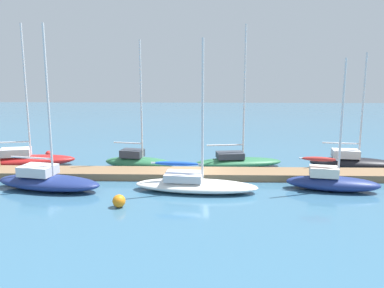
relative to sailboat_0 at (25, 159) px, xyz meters
name	(u,v)px	position (x,y,z in m)	size (l,w,h in m)	color
ground_plane	(191,177)	(12.99, -2.63, -0.62)	(120.00, 120.00, 0.00)	#386684
dock_pier	(191,174)	(12.99, -2.63, -0.38)	(29.27, 2.28, 0.49)	#846647
sailboat_0	(25,159)	(0.00, 0.00, 0.00)	(7.55, 3.65, 10.82)	#B21E1E
sailboat_1	(47,180)	(3.99, -5.78, -0.01)	(7.24, 3.62, 10.19)	navy
sailboat_2	(138,161)	(8.87, -0.19, -0.02)	(5.72, 2.82, 9.59)	#2D7047
sailboat_3	(194,183)	(13.28, -5.86, -0.11)	(7.88, 3.13, 9.33)	white
sailboat_4	(238,160)	(16.49, 0.40, -0.09)	(6.98, 2.90, 10.72)	#2D7047
sailboat_5	(331,181)	(21.87, -5.45, 0.00)	(5.91, 2.79, 8.18)	navy
sailboat_6	(353,162)	(25.15, -0.10, -0.02)	(6.64, 2.77, 8.69)	black
mooring_buoy_red	(49,154)	(0.46, 3.58, -0.36)	(0.53, 0.53, 0.53)	red
mooring_buoy_orange	(119,201)	(9.18, -8.89, -0.26)	(0.72, 0.72, 0.72)	orange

